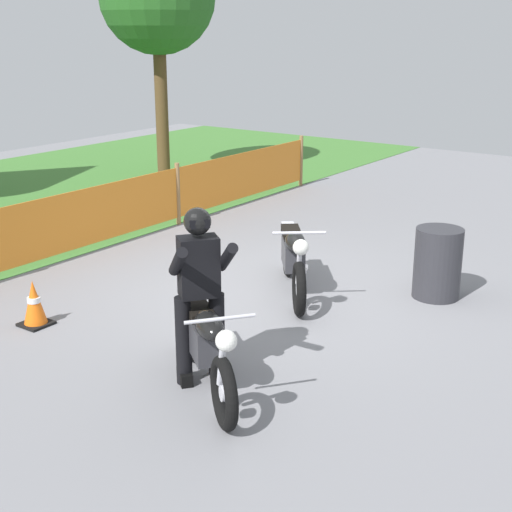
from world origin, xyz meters
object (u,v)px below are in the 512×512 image
at_px(rider_lead, 199,286).
at_px(spare_drum, 438,263).
at_px(motorcycle_trailing, 294,258).
at_px(traffic_cone, 34,304).
at_px(motorcycle_lead, 206,344).

relative_size(rider_lead, spare_drum, 1.92).
height_order(motorcycle_trailing, traffic_cone, motorcycle_trailing).
bearing_deg(motorcycle_trailing, spare_drum, 84.27).
relative_size(motorcycle_trailing, traffic_cone, 3.22).
bearing_deg(traffic_cone, rider_lead, -88.48).
bearing_deg(rider_lead, motorcycle_trailing, 140.25).
bearing_deg(spare_drum, motorcycle_lead, 167.88).
bearing_deg(rider_lead, spare_drum, 112.29).
bearing_deg(motorcycle_trailing, traffic_cone, -74.00).
bearing_deg(spare_drum, rider_lead, 164.65).
bearing_deg(motorcycle_lead, motorcycle_trailing, 143.27).
xyz_separation_m(motorcycle_lead, rider_lead, (0.13, 0.18, 0.49)).
bearing_deg(motorcycle_lead, traffic_cone, -143.94).
height_order(rider_lead, traffic_cone, rider_lead).
bearing_deg(rider_lead, motorcycle_lead, 0.51).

